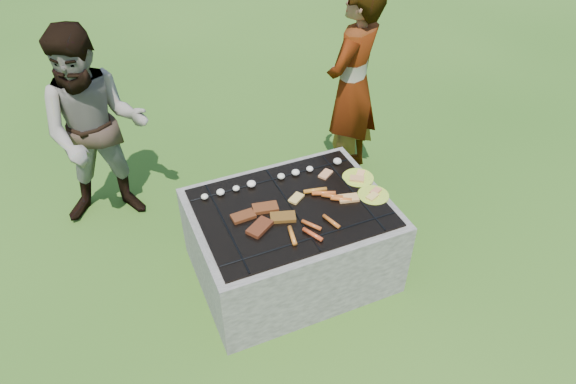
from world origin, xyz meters
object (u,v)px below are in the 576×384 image
(plate_near, at_px, (373,195))
(cook, at_px, (352,87))
(plate_far, at_px, (358,178))
(bystander, at_px, (97,131))
(fire_pit, at_px, (291,242))

(plate_near, height_order, cook, cook)
(plate_near, relative_size, cook, 0.16)
(plate_far, distance_m, plate_near, 0.21)
(plate_near, distance_m, bystander, 2.05)
(plate_far, distance_m, cook, 0.94)
(cook, relative_size, bystander, 1.07)
(fire_pit, relative_size, bystander, 0.82)
(fire_pit, xyz_separation_m, plate_far, (0.56, 0.10, 0.33))
(plate_near, height_order, bystander, bystander)
(plate_far, height_order, bystander, bystander)
(plate_near, bearing_deg, fire_pit, 168.95)
(plate_far, relative_size, bystander, 0.18)
(plate_far, relative_size, plate_near, 1.03)
(plate_far, relative_size, cook, 0.17)
(plate_far, bearing_deg, cook, 64.69)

